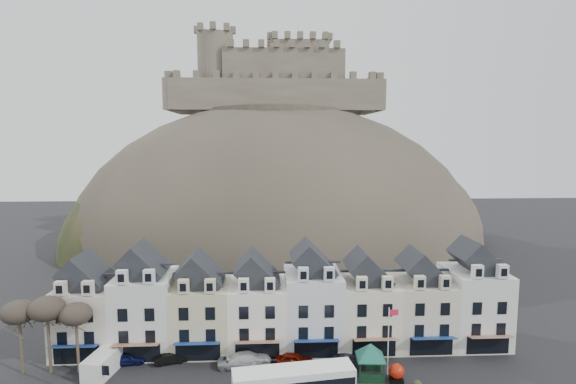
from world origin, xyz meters
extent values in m
cube|color=beige|center=(-23.80, 16.00, 4.00)|extent=(6.80, 8.00, 8.00)
cube|color=#202428|center=(-23.80, 16.00, 9.20)|extent=(6.80, 5.76, 2.80)
cube|color=beige|center=(-25.30, 12.40, 8.90)|extent=(1.20, 0.80, 1.60)
cube|color=beige|center=(-22.30, 12.40, 8.90)|extent=(1.20, 0.80, 1.60)
cube|color=black|center=(-23.80, 11.97, 1.30)|extent=(5.10, 0.06, 2.20)
cube|color=navy|center=(-23.80, 11.30, 2.60)|extent=(5.10, 1.29, 0.43)
cube|color=silver|center=(-17.00, 16.00, 4.60)|extent=(6.80, 8.00, 9.20)
cube|color=#202428|center=(-17.00, 16.00, 10.40)|extent=(6.80, 5.76, 2.80)
cube|color=silver|center=(-18.50, 12.40, 10.10)|extent=(1.20, 0.80, 1.60)
cube|color=silver|center=(-15.50, 12.40, 10.10)|extent=(1.20, 0.80, 1.60)
cube|color=black|center=(-17.00, 11.97, 1.30)|extent=(5.10, 0.06, 2.20)
cube|color=maroon|center=(-17.00, 11.30, 2.60)|extent=(5.10, 1.29, 0.43)
cube|color=beige|center=(-10.20, 16.00, 4.00)|extent=(6.80, 8.00, 8.00)
cube|color=#202428|center=(-10.20, 16.00, 9.20)|extent=(6.80, 5.76, 2.80)
cube|color=beige|center=(-11.70, 12.40, 8.90)|extent=(1.20, 0.80, 1.60)
cube|color=beige|center=(-8.70, 12.40, 8.90)|extent=(1.20, 0.80, 1.60)
cube|color=black|center=(-10.20, 11.97, 1.30)|extent=(5.10, 0.06, 2.20)
cube|color=navy|center=(-10.20, 11.30, 2.60)|extent=(5.10, 1.29, 0.43)
cube|color=white|center=(-3.40, 16.00, 4.00)|extent=(6.80, 8.00, 8.00)
cube|color=#202428|center=(-3.40, 16.00, 9.20)|extent=(6.80, 5.76, 2.80)
cube|color=white|center=(-4.90, 12.40, 8.90)|extent=(1.20, 0.80, 1.60)
cube|color=white|center=(-1.90, 12.40, 8.90)|extent=(1.20, 0.80, 1.60)
cube|color=black|center=(-3.40, 11.97, 1.30)|extent=(5.10, 0.06, 2.20)
cube|color=maroon|center=(-3.40, 11.30, 2.60)|extent=(5.10, 1.29, 0.43)
cube|color=silver|center=(3.40, 16.00, 4.60)|extent=(6.80, 8.00, 9.20)
cube|color=#202428|center=(3.40, 16.00, 10.40)|extent=(6.80, 5.76, 2.80)
cube|color=silver|center=(1.90, 12.40, 10.10)|extent=(1.20, 0.80, 1.60)
cube|color=silver|center=(4.90, 12.40, 10.10)|extent=(1.20, 0.80, 1.60)
cube|color=black|center=(3.40, 11.97, 1.30)|extent=(5.10, 0.06, 2.20)
cube|color=navy|center=(3.40, 11.30, 2.60)|extent=(5.10, 1.29, 0.43)
cube|color=silver|center=(10.20, 16.00, 4.00)|extent=(6.80, 8.00, 8.00)
cube|color=#202428|center=(10.20, 16.00, 9.20)|extent=(6.80, 5.76, 2.80)
cube|color=silver|center=(8.70, 12.40, 8.90)|extent=(1.20, 0.80, 1.60)
cube|color=silver|center=(11.70, 12.40, 8.90)|extent=(1.20, 0.80, 1.60)
cube|color=black|center=(10.20, 11.97, 1.30)|extent=(5.10, 0.06, 2.20)
cube|color=maroon|center=(10.20, 11.30, 2.60)|extent=(5.10, 1.29, 0.43)
cube|color=beige|center=(17.00, 16.00, 4.00)|extent=(6.80, 8.00, 8.00)
cube|color=#202428|center=(17.00, 16.00, 9.20)|extent=(6.80, 5.76, 2.80)
cube|color=beige|center=(15.50, 12.40, 8.90)|extent=(1.20, 0.80, 1.60)
cube|color=beige|center=(18.50, 12.40, 8.90)|extent=(1.20, 0.80, 1.60)
cube|color=black|center=(17.00, 11.97, 1.30)|extent=(5.10, 0.06, 2.20)
cube|color=navy|center=(17.00, 11.30, 2.60)|extent=(5.10, 1.29, 0.43)
cube|color=silver|center=(23.80, 16.00, 4.60)|extent=(6.80, 8.00, 9.20)
cube|color=#202428|center=(23.80, 16.00, 10.40)|extent=(6.80, 5.76, 2.80)
cube|color=silver|center=(22.30, 12.40, 10.10)|extent=(1.20, 0.80, 1.60)
cube|color=silver|center=(25.30, 12.40, 10.10)|extent=(1.20, 0.80, 1.60)
cube|color=black|center=(23.80, 11.97, 1.30)|extent=(5.10, 0.06, 2.20)
cube|color=maroon|center=(23.80, 11.30, 2.60)|extent=(5.10, 1.29, 0.43)
ellipsoid|color=#3D392F|center=(0.00, 70.00, 0.00)|extent=(96.00, 76.00, 68.00)
ellipsoid|color=#222E17|center=(-22.00, 64.00, 0.00)|extent=(52.00, 44.00, 42.00)
ellipsoid|color=#3D392F|center=(24.00, 74.00, 0.00)|extent=(56.00, 48.00, 46.00)
ellipsoid|color=#222E17|center=(-4.00, 56.00, 0.00)|extent=(40.00, 28.00, 28.00)
ellipsoid|color=#3D392F|center=(10.00, 58.00, 0.00)|extent=(36.00, 28.00, 24.00)
cylinder|color=#3D392F|center=(0.00, 70.00, 31.00)|extent=(30.00, 30.00, 3.00)
cube|color=brown|center=(0.00, 66.00, 35.50)|extent=(48.00, 2.20, 7.00)
cube|color=brown|center=(0.00, 86.00, 35.50)|extent=(48.00, 2.20, 7.00)
cube|color=brown|center=(-24.00, 76.00, 35.50)|extent=(2.20, 22.00, 7.00)
cube|color=brown|center=(24.00, 76.00, 35.50)|extent=(2.20, 22.00, 7.00)
cube|color=brown|center=(2.00, 76.00, 41.00)|extent=(28.00, 18.00, 10.00)
cube|color=brown|center=(6.00, 78.00, 42.50)|extent=(14.00, 12.00, 13.00)
cylinder|color=brown|center=(-14.00, 72.00, 41.00)|extent=(8.40, 8.40, 18.00)
cylinder|color=silver|center=(6.00, 78.00, 51.50)|extent=(0.16, 0.16, 5.00)
cylinder|color=#3D2F26|center=(-29.00, 10.50, 2.87)|extent=(0.32, 0.32, 5.74)
ellipsoid|color=#383028|center=(-29.00, 10.50, 6.97)|extent=(3.61, 3.61, 2.54)
cylinder|color=#3D2F26|center=(-26.00, 10.50, 3.01)|extent=(0.32, 0.32, 6.02)
ellipsoid|color=#383028|center=(-26.00, 10.50, 7.31)|extent=(3.78, 3.78, 2.67)
cylinder|color=#3D2F26|center=(-23.00, 10.50, 2.73)|extent=(0.32, 0.32, 5.46)
ellipsoid|color=#383028|center=(-23.00, 10.50, 6.63)|extent=(3.43, 3.43, 2.42)
cube|color=white|center=(0.28, 3.83, 1.96)|extent=(12.15, 4.31, 2.72)
cube|color=black|center=(0.28, 3.83, 2.11)|extent=(11.92, 4.35, 1.03)
cube|color=white|center=(0.28, 3.83, 3.19)|extent=(11.90, 4.17, 0.27)
cube|color=orange|center=(6.12, 4.64, 3.00)|extent=(0.24, 1.29, 0.30)
cube|color=black|center=(7.66, 9.16, 1.09)|extent=(0.15, 0.15, 2.18)
cube|color=black|center=(10.10, 8.95, 1.09)|extent=(0.15, 0.15, 2.18)
cube|color=black|center=(7.45, 6.72, 1.09)|extent=(0.15, 0.15, 2.18)
cube|color=black|center=(9.89, 6.51, 1.09)|extent=(0.15, 0.15, 2.18)
cube|color=black|center=(8.78, 7.84, 2.18)|extent=(3.24, 3.24, 0.11)
cone|color=#145B4D|center=(8.78, 7.84, 2.99)|extent=(5.98, 5.98, 1.63)
cube|color=black|center=(11.34, 6.76, 0.26)|extent=(1.49, 1.49, 0.51)
sphere|color=#B51D0A|center=(11.34, 6.76, 1.18)|extent=(1.60, 1.60, 1.60)
cylinder|color=silver|center=(10.80, 8.27, 3.78)|extent=(0.11, 0.11, 7.57)
cube|color=red|center=(11.32, 8.30, 7.00)|extent=(1.04, 0.08, 0.66)
cube|color=white|center=(-20.14, 9.92, 1.19)|extent=(3.19, 5.53, 2.37)
cube|color=black|center=(-20.14, 9.92, 1.64)|extent=(2.13, 0.49, 1.02)
sphere|color=#222E17|center=(13.00, 4.98, 0.73)|extent=(0.79, 0.79, 0.79)
imported|color=#0B103B|center=(-18.29, 12.00, 0.71)|extent=(4.43, 2.43, 1.43)
imported|color=black|center=(-13.29, 12.00, 0.62)|extent=(3.95, 2.26, 1.23)
imported|color=#A2A4AA|center=(-5.60, 10.66, 0.62)|extent=(4.42, 2.12, 1.24)
imported|color=silver|center=(-4.40, 11.11, 0.75)|extent=(5.48, 3.20, 1.49)
imported|color=#5A0E05|center=(0.80, 10.63, 0.73)|extent=(4.52, 2.44, 1.46)
imported|color=black|center=(6.92, 10.02, 0.65)|extent=(4.17, 2.58, 1.30)
camera|label=1|loc=(-2.31, -37.29, 25.51)|focal=28.00mm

